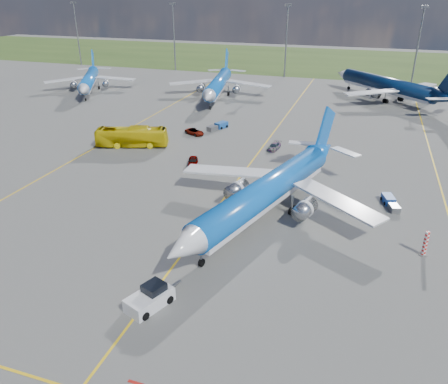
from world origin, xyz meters
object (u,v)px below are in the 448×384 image
(apron_bus, at_px, (132,137))
(baggage_tug_c, at_px, (218,126))
(bg_jet_nnw, at_px, (218,97))
(service_car_a, at_px, (193,161))
(main_airliner, at_px, (265,217))
(service_car_b, at_px, (195,132))
(baggage_tug_w, at_px, (390,202))
(service_car_c, at_px, (274,146))
(bg_jet_nw, at_px, (91,91))
(pushback_tug, at_px, (151,298))
(bg_jet_n, at_px, (385,100))
(warning_post, at_px, (425,243))

(apron_bus, bearing_deg, baggage_tug_c, -55.29)
(bg_jet_nnw, bearing_deg, baggage_tug_c, -81.37)
(service_car_a, bearing_deg, main_airliner, -60.43)
(service_car_b, xyz_separation_m, baggage_tug_w, (37.71, -21.37, -0.11))
(service_car_c, xyz_separation_m, baggage_tug_c, (-14.15, 9.16, -0.03))
(service_car_c, bearing_deg, bg_jet_nnw, 130.70)
(bg_jet_nw, xyz_separation_m, apron_bus, (35.49, -39.15, 1.88))
(bg_jet_nnw, xyz_separation_m, service_car_b, (6.25, -33.23, 0.61))
(service_car_b, bearing_deg, service_car_a, -132.98)
(service_car_a, height_order, baggage_tug_c, service_car_a)
(main_airliner, distance_m, apron_bus, 36.32)
(baggage_tug_c, bearing_deg, pushback_tug, -54.85)
(apron_bus, relative_size, service_car_a, 3.39)
(bg_jet_nnw, relative_size, pushback_tug, 6.26)
(bg_jet_n, bearing_deg, main_airliner, 33.88)
(baggage_tug_c, bearing_deg, baggage_tug_w, -15.21)
(baggage_tug_w, bearing_deg, pushback_tug, -143.80)
(main_airliner, bearing_deg, service_car_c, 116.79)
(warning_post, height_order, service_car_b, warning_post)
(bg_jet_nw, xyz_separation_m, pushback_tug, (59.78, -79.39, 0.87))
(service_car_c, height_order, baggage_tug_w, service_car_c)
(baggage_tug_c, bearing_deg, bg_jet_nnw, 131.54)
(service_car_c, bearing_deg, pushback_tug, -83.99)
(apron_bus, relative_size, baggage_tug_w, 2.77)
(pushback_tug, xyz_separation_m, service_car_b, (-15.76, 50.69, -0.26))
(bg_jet_nw, height_order, baggage_tug_c, bg_jet_nw)
(warning_post, relative_size, bg_jet_nw, 0.08)
(pushback_tug, height_order, service_car_a, pushback_tug)
(warning_post, distance_m, baggage_tug_c, 54.01)
(pushback_tug, distance_m, baggage_tug_w, 36.63)
(bg_jet_n, distance_m, service_car_b, 58.06)
(main_airliner, bearing_deg, baggage_tug_w, 45.71)
(warning_post, distance_m, bg_jet_nw, 105.29)
(main_airliner, bearing_deg, bg_jet_n, 95.35)
(warning_post, xyz_separation_m, service_car_b, (-41.12, 33.23, -0.89))
(service_car_b, bearing_deg, pushback_tug, -136.56)
(service_car_a, height_order, service_car_c, service_car_a)
(warning_post, distance_m, pushback_tug, 30.79)
(main_airliner, bearing_deg, apron_bus, 164.28)
(bg_jet_n, height_order, pushback_tug, bg_jet_n)
(baggage_tug_w, bearing_deg, service_car_b, 133.47)
(main_airliner, height_order, service_car_a, main_airliner)
(main_airliner, relative_size, service_car_b, 9.44)
(bg_jet_nw, distance_m, bg_jet_nnw, 38.04)
(pushback_tug, relative_size, apron_bus, 0.47)
(main_airliner, bearing_deg, bg_jet_nw, 155.26)
(bg_jet_nnw, height_order, service_car_c, bg_jet_nnw)
(warning_post, height_order, baggage_tug_w, warning_post)
(service_car_a, distance_m, baggage_tug_w, 32.17)
(service_car_b, bearing_deg, bg_jet_n, -13.74)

